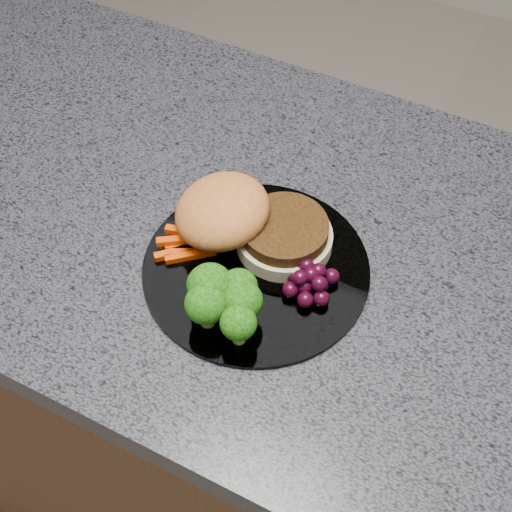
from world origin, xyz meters
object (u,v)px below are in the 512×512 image
(plate, at_px, (256,268))
(burger, at_px, (244,222))
(island_cabinet, at_px, (240,393))
(grape_bunch, at_px, (311,281))

(plate, distance_m, burger, 0.05)
(island_cabinet, relative_size, grape_bunch, 19.96)
(burger, height_order, grape_bunch, burger)
(island_cabinet, xyz_separation_m, grape_bunch, (0.13, -0.06, 0.49))
(island_cabinet, height_order, plate, plate)
(island_cabinet, height_order, grape_bunch, grape_bunch)
(island_cabinet, bearing_deg, plate, -44.73)
(plate, bearing_deg, burger, 133.90)
(plate, height_order, grape_bunch, grape_bunch)
(plate, relative_size, burger, 1.19)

